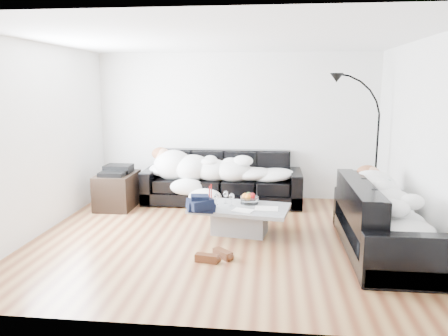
# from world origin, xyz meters

# --- Properties ---
(ground) EXTENTS (5.00, 5.00, 0.00)m
(ground) POSITION_xyz_m (0.00, 0.00, 0.00)
(ground) COLOR brown
(ground) RESTS_ON ground
(wall_back) EXTENTS (5.00, 0.02, 2.60)m
(wall_back) POSITION_xyz_m (0.00, 2.25, 1.30)
(wall_back) COLOR silver
(wall_back) RESTS_ON ground
(wall_left) EXTENTS (0.02, 4.50, 2.60)m
(wall_left) POSITION_xyz_m (-2.50, 0.00, 1.30)
(wall_left) COLOR silver
(wall_left) RESTS_ON ground
(wall_right) EXTENTS (0.02, 4.50, 2.60)m
(wall_right) POSITION_xyz_m (2.50, 0.00, 1.30)
(wall_right) COLOR silver
(wall_right) RESTS_ON ground
(ceiling) EXTENTS (5.00, 5.00, 0.00)m
(ceiling) POSITION_xyz_m (0.00, 0.00, 2.60)
(ceiling) COLOR white
(ceiling) RESTS_ON ground
(sofa_back) EXTENTS (2.72, 0.94, 0.89)m
(sofa_back) POSITION_xyz_m (-0.19, 1.78, 0.44)
(sofa_back) COLOR black
(sofa_back) RESTS_ON ground
(sofa_right) EXTENTS (0.92, 2.15, 0.87)m
(sofa_right) POSITION_xyz_m (2.04, -0.32, 0.44)
(sofa_right) COLOR black
(sofa_right) RESTS_ON ground
(sleeper_back) EXTENTS (2.30, 0.79, 0.46)m
(sleeper_back) POSITION_xyz_m (-0.19, 1.73, 0.65)
(sleeper_back) COLOR white
(sleeper_back) RESTS_ON sofa_back
(sleeper_right) EXTENTS (0.78, 1.85, 0.45)m
(sleeper_right) POSITION_xyz_m (2.04, -0.32, 0.65)
(sleeper_right) COLOR white
(sleeper_right) RESTS_ON sofa_right
(teal_cushion) EXTENTS (0.42, 0.38, 0.20)m
(teal_cushion) POSITION_xyz_m (1.98, 0.34, 0.72)
(teal_cushion) COLOR #0D604B
(teal_cushion) RESTS_ON sofa_right
(coffee_table) EXTENTS (1.42, 0.97, 0.38)m
(coffee_table) POSITION_xyz_m (0.23, 0.20, 0.19)
(coffee_table) COLOR #939699
(coffee_table) RESTS_ON ground
(fruit_bowl) EXTENTS (0.28, 0.28, 0.16)m
(fruit_bowl) POSITION_xyz_m (0.35, 0.37, 0.46)
(fruit_bowl) COLOR white
(fruit_bowl) RESTS_ON coffee_table
(wine_glass_a) EXTENTS (0.08, 0.08, 0.18)m
(wine_glass_a) POSITION_xyz_m (0.02, 0.35, 0.47)
(wine_glass_a) COLOR white
(wine_glass_a) RESTS_ON coffee_table
(wine_glass_b) EXTENTS (0.08, 0.08, 0.16)m
(wine_glass_b) POSITION_xyz_m (-0.10, 0.26, 0.46)
(wine_glass_b) COLOR white
(wine_glass_b) RESTS_ON coffee_table
(wine_glass_c) EXTENTS (0.08, 0.08, 0.18)m
(wine_glass_c) POSITION_xyz_m (0.12, 0.20, 0.47)
(wine_glass_c) COLOR white
(wine_glass_c) RESTS_ON coffee_table
(candle_left) EXTENTS (0.05, 0.05, 0.22)m
(candle_left) POSITION_xyz_m (-0.22, 0.42, 0.49)
(candle_left) COLOR maroon
(candle_left) RESTS_ON coffee_table
(candle_right) EXTENTS (0.04, 0.04, 0.23)m
(candle_right) POSITION_xyz_m (-0.21, 0.52, 0.50)
(candle_right) COLOR maroon
(candle_right) RESTS_ON coffee_table
(newspaper_a) EXTENTS (0.32, 0.25, 0.01)m
(newspaper_a) POSITION_xyz_m (0.60, 0.12, 0.39)
(newspaper_a) COLOR silver
(newspaper_a) RESTS_ON coffee_table
(newspaper_b) EXTENTS (0.32, 0.27, 0.01)m
(newspaper_b) POSITION_xyz_m (0.29, -0.01, 0.39)
(newspaper_b) COLOR silver
(newspaper_b) RESTS_ON coffee_table
(navy_jacket) EXTENTS (0.50, 0.48, 0.19)m
(navy_jacket) POSITION_xyz_m (-0.30, -0.09, 0.56)
(navy_jacket) COLOR black
(navy_jacket) RESTS_ON coffee_table
(shoes) EXTENTS (0.55, 0.48, 0.10)m
(shoes) POSITION_xyz_m (0.01, -0.79, 0.05)
(shoes) COLOR #472311
(shoes) RESTS_ON ground
(av_cabinet) EXTENTS (0.58, 0.84, 0.58)m
(av_cabinet) POSITION_xyz_m (-1.91, 1.29, 0.29)
(av_cabinet) COLOR black
(av_cabinet) RESTS_ON ground
(stereo) EXTENTS (0.44, 0.34, 0.13)m
(stereo) POSITION_xyz_m (-1.91, 1.29, 0.64)
(stereo) COLOR black
(stereo) RESTS_ON av_cabinet
(floor_lamp) EXTENTS (0.75, 0.39, 1.95)m
(floor_lamp) POSITION_xyz_m (2.29, 1.40, 0.98)
(floor_lamp) COLOR black
(floor_lamp) RESTS_ON ground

